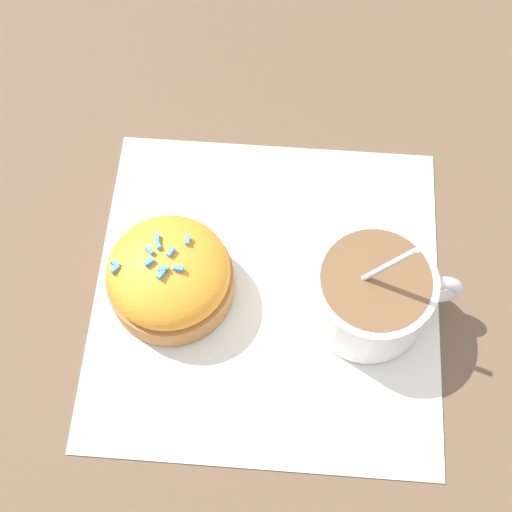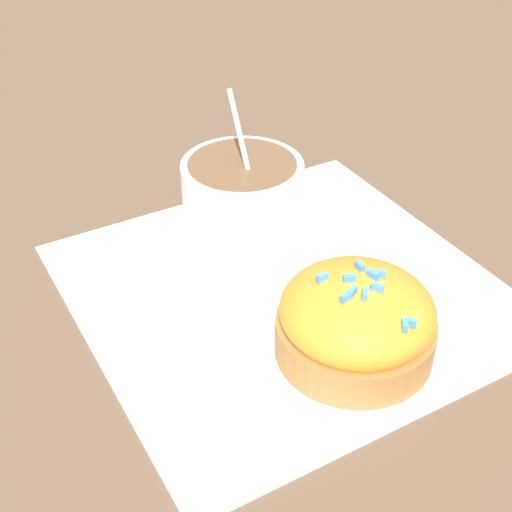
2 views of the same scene
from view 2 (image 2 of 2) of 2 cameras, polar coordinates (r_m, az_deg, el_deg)
The scene contains 4 objects.
ground_plane at distance 0.48m, azimuth 2.33°, elevation -2.78°, with size 3.00×3.00×0.00m, color brown.
paper_napkin at distance 0.48m, azimuth 2.34°, elevation -2.64°, with size 0.27×0.27×0.00m.
coffee_cup at distance 0.52m, azimuth -1.15°, elevation 5.04°, with size 0.11×0.09×0.11m.
frosted_pastry at distance 0.42m, azimuth 8.02°, elevation -5.12°, with size 0.10×0.10×0.06m.
Camera 2 is at (0.32, -0.20, 0.31)m, focal length 50.00 mm.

